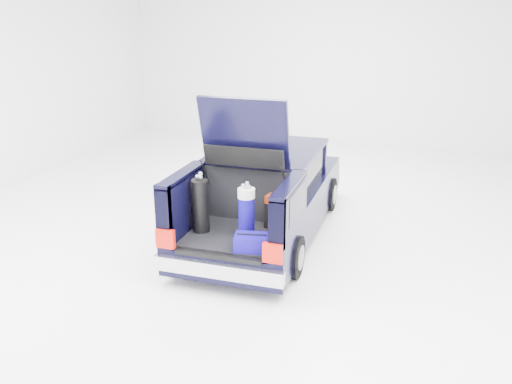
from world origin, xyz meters
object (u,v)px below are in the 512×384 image
(car, at_px, (267,194))
(red_suitcase, at_px, (277,212))
(blue_duffel, at_px, (252,242))
(black_golf_bag, at_px, (200,205))
(blue_golf_bag, at_px, (246,212))

(car, xyz_separation_m, red_suitcase, (0.50, -1.19, 0.17))
(red_suitcase, bearing_deg, blue_duffel, -89.41)
(red_suitcase, relative_size, black_golf_bag, 0.61)
(car, height_order, black_golf_bag, car)
(blue_duffel, bearing_deg, red_suitcase, 71.84)
(car, xyz_separation_m, blue_duffel, (0.38, -2.01, 0.03))
(red_suitcase, distance_m, blue_golf_bag, 0.55)
(blue_golf_bag, xyz_separation_m, blue_duffel, (0.20, -0.38, -0.26))
(blue_golf_bag, bearing_deg, red_suitcase, 56.33)
(car, bearing_deg, blue_golf_bag, -83.61)
(red_suitcase, xyz_separation_m, blue_duffel, (-0.12, -0.81, -0.14))
(red_suitcase, bearing_deg, black_golf_bag, -147.90)
(red_suitcase, relative_size, blue_duffel, 1.07)
(car, bearing_deg, blue_duffel, -79.30)
(car, bearing_deg, red_suitcase, -67.26)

